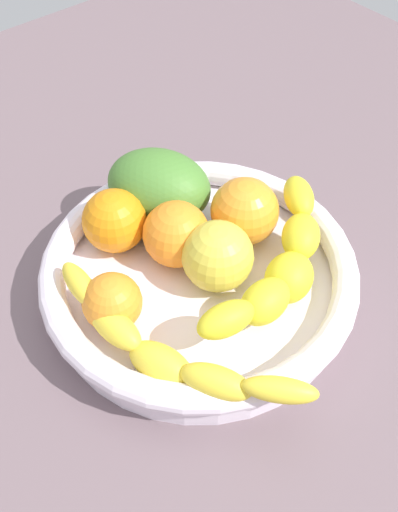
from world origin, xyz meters
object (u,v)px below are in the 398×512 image
fruit_bowl (199,276)px  orange_rear (114,221)px  orange_mid_right (245,211)px  orange_mid_left (177,233)px  apple_yellow (218,256)px  orange_front (112,302)px  banana_draped_right (281,267)px  banana_draped_left (165,352)px  mango_green (159,186)px

fruit_bowl → orange_rear: 9.84cm
orange_mid_right → fruit_bowl: bearing=-79.2°
orange_mid_left → apple_yellow: (4.73, 0.96, 0.12)cm
orange_front → orange_rear: size_ratio=0.84×
banana_draped_right → banana_draped_left: bearing=-89.9°
fruit_bowl → banana_draped_right: bearing=38.5°
orange_rear → banana_draped_right: bearing=29.1°
orange_rear → apple_yellow: (10.07, 4.53, 0.19)cm
fruit_bowl → banana_draped_right: 8.17cm
orange_mid_right → mango_green: size_ratio=0.63×
orange_front → orange_rear: bearing=143.8°
banana_draped_left → orange_mid_left: 12.77cm
orange_rear → mango_green: (-0.84, 6.14, 0.43)cm
banana_draped_right → mango_green: (-15.46, -2.01, 0.38)cm
orange_mid_left → apple_yellow: size_ratio=0.96×
banana_draped_left → apple_yellow: bearing=115.2°
banana_draped_left → apple_yellow: 10.74cm
mango_green → banana_draped_left: bearing=-36.1°
banana_draped_left → banana_draped_right: bearing=90.1°
banana_draped_right → mango_green: mango_green is taller
apple_yellow → banana_draped_left: bearing=-64.8°
orange_mid_left → mango_green: mango_green is taller
fruit_bowl → apple_yellow: 3.68cm
banana_draped_right → fruit_bowl: bearing=-141.5°
banana_draped_right → orange_mid_left: bearing=-153.7°
orange_mid_right → mango_green: mango_green is taller
fruit_bowl → apple_yellow: apple_yellow is taller
fruit_bowl → orange_mid_left: size_ratio=4.66×
fruit_bowl → orange_mid_left: bearing=177.8°
orange_mid_right → orange_rear: orange_mid_right is taller
mango_green → fruit_bowl: bearing=-15.8°
banana_draped_left → orange_front: orange_front is taller
apple_yellow → orange_rear: bearing=-155.8°
orange_mid_left → mango_green: (-6.18, 2.57, 0.36)cm
apple_yellow → banana_draped_right: bearing=38.5°
fruit_bowl → orange_rear: size_ratio=4.76×
banana_draped_left → mango_green: 19.19cm
orange_mid_right → mango_green: (-8.22, -4.29, 0.20)cm
orange_mid_right → apple_yellow: size_ratio=1.01×
banana_draped_right → orange_rear: orange_rear is taller
banana_draped_left → orange_rear: (-14.63, 5.16, 0.67)cm
banana_draped_right → orange_mid_right: (-7.24, 2.28, 0.18)cm
fruit_bowl → mango_green: (-9.55, 2.70, 3.48)cm
banana_draped_right → orange_mid_left: (-9.28, -4.58, 0.02)cm
fruit_bowl → banana_draped_left: banana_draped_left is taller
orange_mid_right → orange_mid_left: bearing=-106.6°
banana_draped_left → orange_front: (-6.90, -0.50, 0.18)cm
fruit_bowl → orange_rear: (-8.71, -3.44, 3.05)cm
orange_front → apple_yellow: 10.47cm
orange_rear → mango_green: 6.21cm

